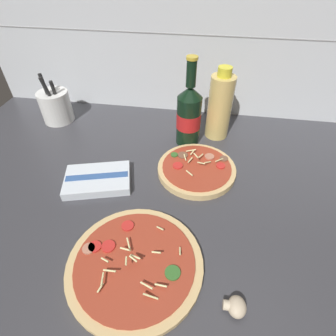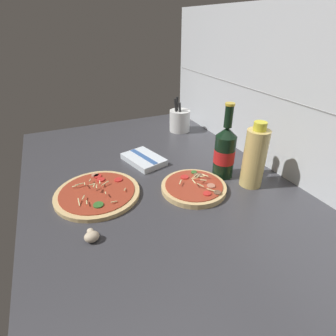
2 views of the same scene
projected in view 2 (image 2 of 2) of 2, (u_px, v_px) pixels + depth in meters
The scene contains 9 objects.
counter_slab at pixel (166, 199), 88.28cm from camera, with size 160.00×90.00×2.50cm.
tile_backsplash at pixel (286, 99), 90.51cm from camera, with size 160.00×1.13×60.00cm.
pizza_near at pixel (98, 193), 87.58cm from camera, with size 28.15×28.15×4.46cm.
pizza_far at pixel (194, 187), 90.39cm from camera, with size 22.40×22.40×4.88cm.
beer_bottle at pixel (225, 151), 94.51cm from camera, with size 7.62×7.62×27.64cm.
oil_bottle at pixel (254, 157), 88.76cm from camera, with size 7.63×7.63×23.32cm.
mushroom_left at pixel (92, 236), 69.31cm from camera, with size 4.22×4.02×2.81cm.
utensil_crock at pixel (180, 120), 137.10cm from camera, with size 10.64×10.64×17.87cm.
dish_towel at pixel (144, 159), 108.28cm from camera, with size 20.09×16.03×2.56cm.
Camera 2 is at (65.74, -28.96, 53.62)cm, focal length 28.00 mm.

